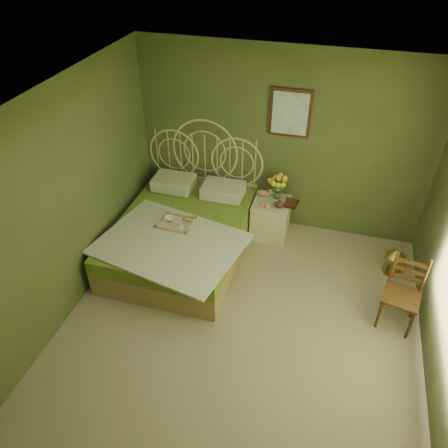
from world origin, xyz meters
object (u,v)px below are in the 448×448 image
(nightstand, at_px, (271,213))
(chair, at_px, (403,287))
(bed, at_px, (183,231))
(birdcage, at_px, (394,261))

(nightstand, relative_size, chair, 1.11)
(bed, height_order, birdcage, bed)
(nightstand, relative_size, birdcage, 2.61)
(bed, distance_m, nightstand, 1.30)
(chair, distance_m, birdcage, 0.87)
(nightstand, distance_m, birdcage, 1.76)
(bed, xyz_separation_m, nightstand, (1.09, 0.72, 0.03))
(bed, height_order, nightstand, bed)
(chair, bearing_deg, birdcage, 101.47)
(bed, bearing_deg, chair, -9.72)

